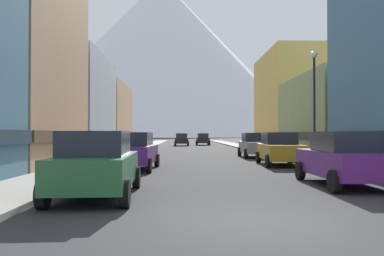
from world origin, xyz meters
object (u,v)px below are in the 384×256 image
object	(u,v)px
trash_bin_right	(356,157)
streetlamp_right	(314,90)
car_right_0	(343,158)
car_right_2	(255,145)
car_right_1	(280,149)
potted_plant_0	(340,153)
car_left_1	(134,151)
pedestrian_0	(293,145)
parking_meter_near	(379,153)
car_driving_0	(182,139)
car_left_0	(97,164)
car_driving_1	(203,139)
pedestrian_1	(91,148)

from	to	relation	value
trash_bin_right	streetlamp_right	xyz separation A→B (m)	(-1.00, 2.57, 3.34)
car_right_0	streetlamp_right	size ratio (longest dim) A/B	0.75
car_right_2	streetlamp_right	xyz separation A→B (m)	(1.55, -8.08, 3.09)
car_right_1	potted_plant_0	world-z (taller)	car_right_1
trash_bin_right	potted_plant_0	bearing A→B (deg)	79.16
car_left_1	car_right_0	size ratio (longest dim) A/B	1.01
potted_plant_0	car_left_1	bearing A→B (deg)	-168.47
car_left_1	pedestrian_0	world-z (taller)	pedestrian_0
car_left_1	parking_meter_near	xyz separation A→B (m)	(9.55, -4.31, 0.11)
car_driving_0	car_right_2	bearing A→B (deg)	-78.74
trash_bin_right	car_left_0	bearing A→B (deg)	-146.68
car_driving_0	parking_meter_near	distance (m)	41.57
car_left_0	potted_plant_0	size ratio (longest dim) A/B	4.61
car_driving_1	potted_plant_0	bearing A→B (deg)	-81.79
car_driving_0	trash_bin_right	size ratio (longest dim) A/B	4.49
car_right_0	car_right_1	size ratio (longest dim) A/B	0.99
car_driving_0	parking_meter_near	world-z (taller)	car_driving_0
car_left_0	car_right_2	distance (m)	18.92
car_left_0	car_driving_0	xyz separation A→B (m)	(2.20, 44.46, 0.00)
car_left_1	car_driving_0	bearing A→B (deg)	86.56
car_right_0	car_left_1	bearing A→B (deg)	142.66
trash_bin_right	car_left_1	bearing A→B (deg)	173.31
car_driving_1	streetlamp_right	distance (m)	38.55
car_right_0	car_right_1	xyz separation A→B (m)	(0.00, 8.27, 0.00)
car_right_2	parking_meter_near	distance (m)	13.92
car_right_1	streetlamp_right	distance (m)	3.62
car_left_1	trash_bin_right	world-z (taller)	car_left_1
pedestrian_1	streetlamp_right	xyz separation A→B (m)	(11.60, -0.47, 3.02)
car_left_0	car_right_1	size ratio (longest dim) A/B	1.00
car_driving_1	potted_plant_0	world-z (taller)	car_driving_1
streetlamp_right	parking_meter_near	bearing A→B (deg)	-85.98
car_left_1	car_driving_0	world-z (taller)	same
parking_meter_near	trash_bin_right	size ratio (longest dim) A/B	1.36
car_right_1	trash_bin_right	bearing A→B (deg)	-55.15
car_right_1	pedestrian_1	bearing A→B (deg)	-176.50
car_right_0	car_driving_1	world-z (taller)	same
parking_meter_near	car_driving_0	bearing A→B (deg)	100.19
potted_plant_0	pedestrian_0	world-z (taller)	pedestrian_0
car_left_0	car_right_0	xyz separation A→B (m)	(7.60, 2.06, 0.00)
car_left_1	trash_bin_right	xyz separation A→B (m)	(10.15, -1.19, -0.26)
car_driving_1	streetlamp_right	world-z (taller)	streetlamp_right
parking_meter_near	potted_plant_0	size ratio (longest dim) A/B	1.37
pedestrian_1	car_left_1	bearing A→B (deg)	-37.11
car_left_0	potted_plant_0	xyz separation A→B (m)	(10.80, 10.06, -0.24)
pedestrian_0	pedestrian_1	world-z (taller)	pedestrian_1
car_right_1	car_right_0	bearing A→B (deg)	-90.02
pedestrian_1	potted_plant_0	bearing A→B (deg)	1.52
pedestrian_1	car_driving_0	bearing A→B (deg)	82.38
car_right_2	streetlamp_right	world-z (taller)	streetlamp_right
car_right_2	trash_bin_right	distance (m)	10.96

